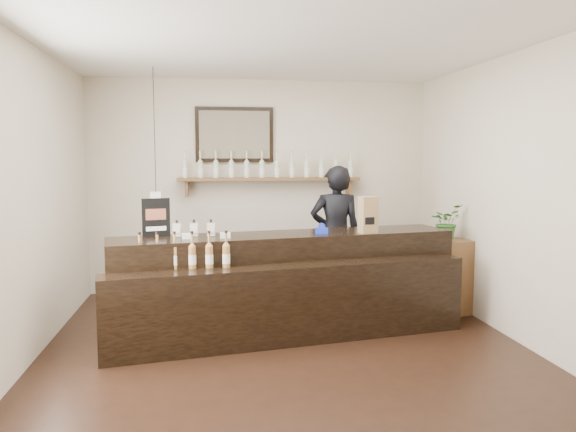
# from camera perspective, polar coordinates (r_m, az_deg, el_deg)

# --- Properties ---
(ground) EXTENTS (5.00, 5.00, 0.00)m
(ground) POSITION_cam_1_polar(r_m,az_deg,el_deg) (5.35, -0.08, -13.51)
(ground) COLOR black
(ground) RESTS_ON ground
(room_shell) EXTENTS (5.00, 5.00, 5.00)m
(room_shell) POSITION_cam_1_polar(r_m,az_deg,el_deg) (5.04, -0.09, 5.05)
(room_shell) COLOR beige
(room_shell) RESTS_ON ground
(back_wall_decor) EXTENTS (2.66, 0.96, 1.69)m
(back_wall_decor) POSITION_cam_1_polar(r_m,az_deg,el_deg) (7.39, -3.83, 5.74)
(back_wall_decor) COLOR #57341E
(back_wall_decor) RESTS_ON ground
(counter) EXTENTS (3.63, 1.54, 1.16)m
(counter) POSITION_cam_1_polar(r_m,az_deg,el_deg) (5.77, -0.11, -7.21)
(counter) COLOR black
(counter) RESTS_ON ground
(promo_sign) EXTENTS (0.27, 0.09, 0.38)m
(promo_sign) POSITION_cam_1_polar(r_m,az_deg,el_deg) (5.72, -13.26, -0.16)
(promo_sign) COLOR black
(promo_sign) RESTS_ON counter
(paper_bag) EXTENTS (0.20, 0.16, 0.38)m
(paper_bag) POSITION_cam_1_polar(r_m,az_deg,el_deg) (5.88, 8.14, 0.10)
(paper_bag) COLOR olive
(paper_bag) RESTS_ON counter
(tape_dispenser) EXTENTS (0.14, 0.08, 0.11)m
(tape_dispenser) POSITION_cam_1_polar(r_m,az_deg,el_deg) (5.80, 3.44, -1.39)
(tape_dispenser) COLOR #182EAE
(tape_dispenser) RESTS_ON counter
(side_cabinet) EXTENTS (0.58, 0.68, 0.85)m
(side_cabinet) POSITION_cam_1_polar(r_m,az_deg,el_deg) (6.79, 15.60, -5.79)
(side_cabinet) COLOR #57341E
(side_cabinet) RESTS_ON ground
(potted_plant) EXTENTS (0.48, 0.47, 0.40)m
(potted_plant) POSITION_cam_1_polar(r_m,az_deg,el_deg) (6.70, 15.76, -0.56)
(potted_plant) COLOR #336C2B
(potted_plant) RESTS_ON side_cabinet
(shopkeeper) EXTENTS (0.73, 0.51, 1.91)m
(shopkeeper) POSITION_cam_1_polar(r_m,az_deg,el_deg) (6.77, 4.86, -1.09)
(shopkeeper) COLOR black
(shopkeeper) RESTS_ON ground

